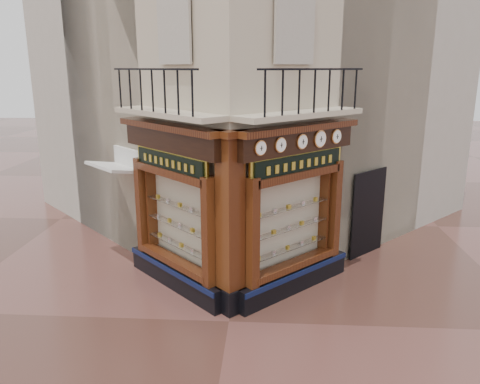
# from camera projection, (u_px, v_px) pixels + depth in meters

# --- Properties ---
(ground) EXTENTS (80.00, 80.00, 0.00)m
(ground) POSITION_uv_depth(u_px,v_px,m) (229.00, 321.00, 9.86)
(ground) COLOR #492A22
(ground) RESTS_ON ground
(main_building) EXTENTS (11.31, 11.31, 12.00)m
(main_building) POSITION_uv_depth(u_px,v_px,m) (245.00, 40.00, 14.25)
(main_building) COLOR #BCAD92
(main_building) RESTS_ON ground
(neighbour_left) EXTENTS (11.31, 11.31, 11.00)m
(neighbour_left) POSITION_uv_depth(u_px,v_px,m) (180.00, 59.00, 16.92)
(neighbour_left) COLOR #B6AE9F
(neighbour_left) RESTS_ON ground
(neighbour_right) EXTENTS (11.31, 11.31, 11.00)m
(neighbour_right) POSITION_uv_depth(u_px,v_px,m) (318.00, 58.00, 16.62)
(neighbour_right) COLOR #B6AE9F
(neighbour_right) RESTS_ON ground
(shopfront_left) EXTENTS (2.86, 2.86, 3.98)m
(shopfront_left) POSITION_uv_depth(u_px,v_px,m) (174.00, 209.00, 10.94)
(shopfront_left) COLOR black
(shopfront_left) RESTS_ON ground
(shopfront_right) EXTENTS (2.86, 2.86, 3.98)m
(shopfront_right) POSITION_uv_depth(u_px,v_px,m) (295.00, 211.00, 10.78)
(shopfront_right) COLOR black
(shopfront_right) RESTS_ON ground
(corner_pilaster) EXTENTS (0.85, 0.85, 3.98)m
(corner_pilaster) POSITION_uv_depth(u_px,v_px,m) (230.00, 226.00, 9.84)
(corner_pilaster) COLOR black
(corner_pilaster) RESTS_ON ground
(balcony) EXTENTS (5.94, 2.97, 1.03)m
(balcony) POSITION_uv_depth(u_px,v_px,m) (234.00, 113.00, 10.20)
(balcony) COLOR #BCAD92
(balcony) RESTS_ON ground
(clock_a) EXTENTS (0.26, 0.26, 0.31)m
(clock_a) POSITION_uv_depth(u_px,v_px,m) (260.00, 148.00, 9.38)
(clock_a) COLOR #D28B46
(clock_a) RESTS_ON ground
(clock_b) EXTENTS (0.26, 0.26, 0.32)m
(clock_b) POSITION_uv_depth(u_px,v_px,m) (280.00, 145.00, 9.75)
(clock_b) COLOR #D28B46
(clock_b) RESTS_ON ground
(clock_c) EXTENTS (0.27, 0.27, 0.33)m
(clock_c) POSITION_uv_depth(u_px,v_px,m) (302.00, 142.00, 10.18)
(clock_c) COLOR #D28B46
(clock_c) RESTS_ON ground
(clock_d) EXTENTS (0.32, 0.32, 0.40)m
(clock_d) POSITION_uv_depth(u_px,v_px,m) (320.00, 139.00, 10.58)
(clock_d) COLOR #D28B46
(clock_d) RESTS_ON ground
(clock_e) EXTENTS (0.28, 0.28, 0.34)m
(clock_e) POSITION_uv_depth(u_px,v_px,m) (336.00, 136.00, 10.96)
(clock_e) COLOR #D28B46
(clock_e) RESTS_ON ground
(awning) EXTENTS (1.80, 1.80, 0.25)m
(awning) POSITION_uv_depth(u_px,v_px,m) (121.00, 260.00, 13.03)
(awning) COLOR silver
(awning) RESTS_ON ground
(signboard_left) EXTENTS (2.02, 2.02, 0.54)m
(signboard_left) POSITION_uv_depth(u_px,v_px,m) (170.00, 162.00, 10.61)
(signboard_left) COLOR gold
(signboard_left) RESTS_ON ground
(signboard_right) EXTENTS (2.15, 2.15, 0.57)m
(signboard_right) POSITION_uv_depth(u_px,v_px,m) (299.00, 164.00, 10.43)
(signboard_right) COLOR gold
(signboard_right) RESTS_ON ground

